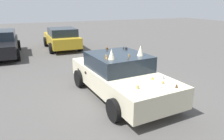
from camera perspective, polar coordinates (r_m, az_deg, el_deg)
The scene contains 4 objects.
ground_plane at distance 7.11m, azimuth 2.23°, elevation -6.65°, with size 60.00×60.00×0.00m, color #514F4C.
art_car_decorated at distance 6.89m, azimuth 2.15°, elevation -1.39°, with size 4.45×2.30×1.66m.
parked_sedan_row_back_far at distance 14.52m, azimuth -13.30°, elevation 8.32°, with size 4.02×2.01×1.39m.
parked_sedan_behind_right at distance 13.72m, azimuth -27.89°, elevation 6.28°, with size 4.63×2.17×1.41m.
Camera 1 is at (-5.82, 2.87, 2.90)m, focal length 34.11 mm.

